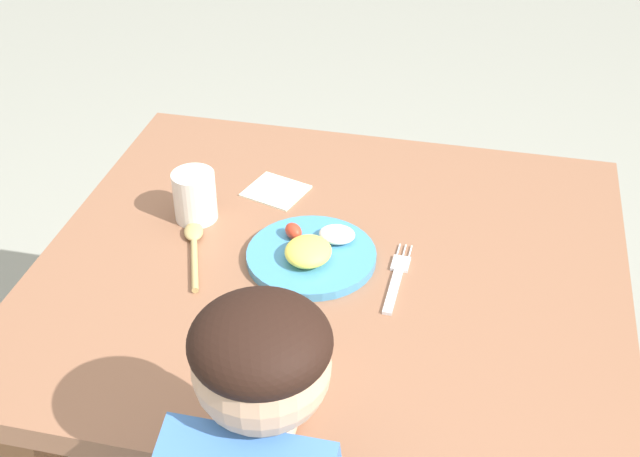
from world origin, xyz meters
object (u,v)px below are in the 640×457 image
at_px(fork, 397,278).
at_px(drinking_cup, 195,196).
at_px(plate, 312,253).
at_px(spoon, 194,244).

height_order(fork, drinking_cup, drinking_cup).
relative_size(plate, fork, 1.19).
distance_m(plate, spoon, 0.22).
bearing_deg(plate, fork, -7.95).
bearing_deg(drinking_cup, fork, -14.48).
distance_m(fork, drinking_cup, 0.42).
bearing_deg(spoon, drinking_cup, -3.97).
bearing_deg(fork, plate, 83.38).
bearing_deg(fork, spoon, 89.47).
xyz_separation_m(spoon, drinking_cup, (-0.03, 0.09, 0.04)).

